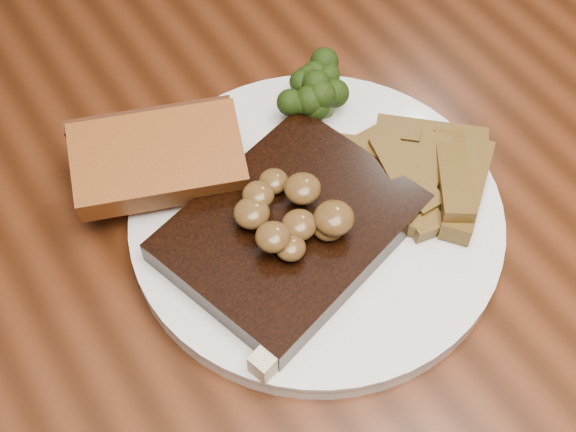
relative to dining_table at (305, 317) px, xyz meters
name	(u,v)px	position (x,y,z in m)	size (l,w,h in m)	color
dining_table	(305,317)	(0.00, 0.00, 0.00)	(1.60, 0.90, 0.75)	#48200E
plate	(316,220)	(0.02, 0.02, 0.10)	(0.26, 0.26, 0.01)	white
steak	(290,229)	(-0.01, 0.01, 0.12)	(0.16, 0.12, 0.02)	black
steak_bone	(336,291)	(-0.01, -0.04, 0.11)	(0.15, 0.01, 0.02)	beige
mushroom_pile	(284,207)	(-0.01, 0.01, 0.14)	(0.07, 0.07, 0.03)	brown
garlic_bread	(162,177)	(-0.06, 0.10, 0.12)	(0.11, 0.06, 0.02)	#9A4E1C
potato_wedges	(413,174)	(0.09, 0.00, 0.12)	(0.10, 0.10, 0.02)	brown
broccoli_cluster	(314,96)	(0.07, 0.10, 0.12)	(0.06, 0.06, 0.04)	#1C310B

